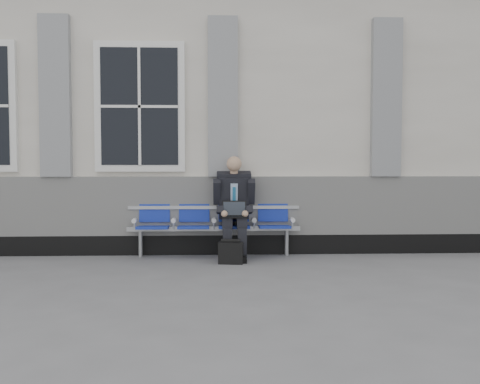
{
  "coord_description": "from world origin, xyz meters",
  "views": [
    {
      "loc": [
        1.52,
        -6.69,
        1.39
      ],
      "look_at": [
        1.84,
        0.9,
        0.99
      ],
      "focal_mm": 40.0,
      "sensor_mm": 36.0,
      "label": 1
    }
  ],
  "objects": [
    {
      "name": "businessman",
      "position": [
        1.76,
        1.18,
        0.8
      ],
      "size": [
        0.62,
        0.83,
        1.5
      ],
      "color": "black",
      "rests_on": "ground"
    },
    {
      "name": "briefcase",
      "position": [
        1.7,
        0.68,
        0.16
      ],
      "size": [
        0.36,
        0.19,
        0.35
      ],
      "color": "black",
      "rests_on": "ground"
    },
    {
      "name": "bench",
      "position": [
        1.46,
        1.32,
        0.55
      ],
      "size": [
        2.6,
        0.47,
        0.91
      ],
      "color": "#9EA0A3",
      "rests_on": "ground"
    },
    {
      "name": "station_building",
      "position": [
        -0.02,
        3.47,
        2.22
      ],
      "size": [
        14.4,
        4.4,
        4.49
      ],
      "color": "silver",
      "rests_on": "ground"
    },
    {
      "name": "ground",
      "position": [
        0.0,
        0.0,
        0.0
      ],
      "size": [
        70.0,
        70.0,
        0.0
      ],
      "primitive_type": "plane",
      "color": "slate",
      "rests_on": "ground"
    }
  ]
}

